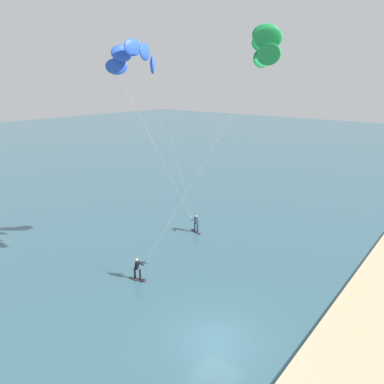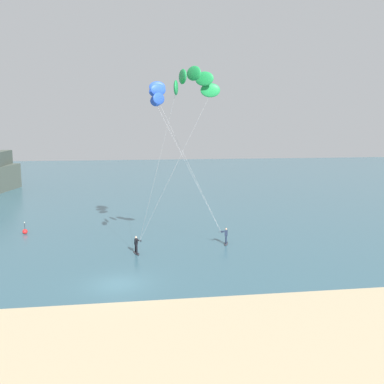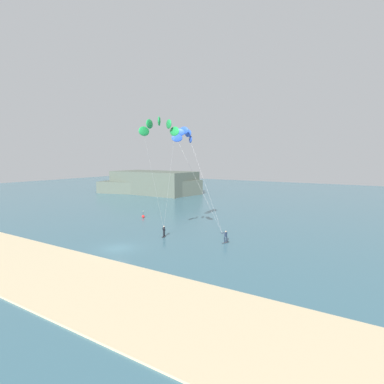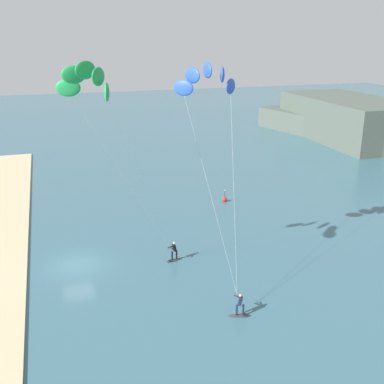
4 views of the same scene
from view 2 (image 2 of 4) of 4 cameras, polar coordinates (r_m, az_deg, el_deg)
name	(u,v)px [view 2 (image 2 of 4)]	position (r m, az deg, el deg)	size (l,w,h in m)	color
ground_plane	(118,284)	(34.54, -9.64, -11.82)	(240.00, 240.00, 0.00)	#386070
sand_strip	(114,345)	(25.76, -10.15, -19.15)	(80.00, 11.47, 0.16)	#C6B289
kitesurfer_nearshore	(190,91)	(34.37, -0.20, 13.10)	(7.15, 9.18, 16.50)	#333338
kitesurfer_mid_water	(161,101)	(42.38, -4.11, 11.81)	(8.01, 4.86, 16.15)	#333338
marker_buoy	(25,231)	(52.26, -21.01, -4.84)	(0.56, 0.56, 1.38)	red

